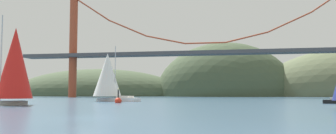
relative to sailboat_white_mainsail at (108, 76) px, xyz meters
name	(u,v)px	position (x,y,z in m)	size (l,w,h in m)	color
ground_plane	(84,118)	(14.06, -41.87, -4.79)	(360.00, 360.00, 0.00)	#385670
headland_left	(96,96)	(-40.94, 93.13, -4.79)	(85.60, 44.00, 25.46)	#425138
headland_center	(225,96)	(19.06, 93.13, -4.79)	(61.49, 44.00, 47.44)	#425138
suspension_bridge	(205,49)	(14.06, 53.13, 11.40)	(130.82, 6.00, 36.37)	#A34228
sailboat_white_mainsail	(108,76)	(0.00, 0.00, 0.00)	(10.27, 6.74, 10.52)	white
sailboat_red_spinnaker	(14,65)	(-4.92, -22.10, 0.56)	(8.03, 9.19, 11.81)	#B7B2A8
channel_buoy	(118,101)	(5.32, -9.50, -4.42)	(1.10, 1.10, 2.64)	red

